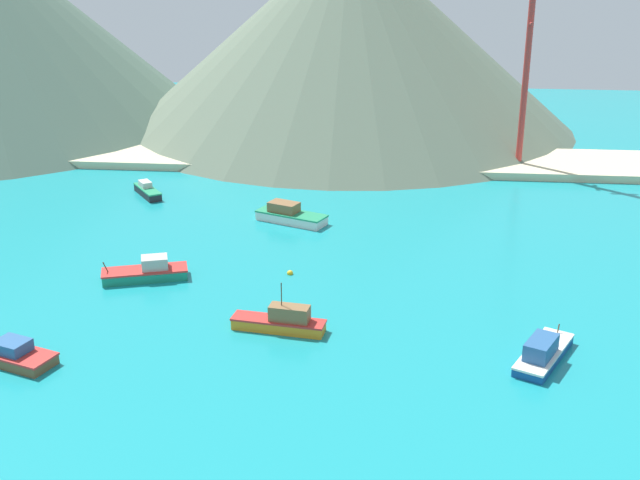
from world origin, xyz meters
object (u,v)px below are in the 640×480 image
fishing_boat_1 (290,215)px  fishing_boat_3 (282,321)px  fishing_boat_8 (147,191)px  fishing_boat_2 (147,272)px  fishing_boat_6 (5,352)px  buoy_0 (290,273)px  radio_tower (528,51)px  fishing_boat_5 (543,352)px

fishing_boat_1 → fishing_boat_3: bearing=-83.7°
fishing_boat_8 → fishing_boat_1: bearing=-23.0°
fishing_boat_2 → fishing_boat_6: bearing=-110.9°
buoy_0 → radio_tower: radio_tower is taller
fishing_boat_1 → fishing_boat_2: (-12.99, -20.29, -0.08)m
fishing_boat_1 → fishing_boat_6: 44.00m
radio_tower → fishing_boat_3: bearing=-116.3°
fishing_boat_6 → fishing_boat_8: bearing=92.1°
fishing_boat_3 → fishing_boat_5: fishing_boat_3 is taller
fishing_boat_8 → buoy_0: 36.14m
fishing_boat_6 → buoy_0: fishing_boat_6 is taller
buoy_0 → radio_tower: 58.34m
fishing_boat_3 → buoy_0: size_ratio=13.60×
fishing_boat_3 → radio_tower: size_ratio=0.25×
fishing_boat_6 → radio_tower: 87.96m
fishing_boat_1 → radio_tower: 47.14m
fishing_boat_1 → fishing_boat_3: (3.41, -31.05, 0.03)m
buoy_0 → radio_tower: (30.57, 46.07, 18.62)m
fishing_boat_1 → radio_tower: bearing=41.0°
fishing_boat_1 → fishing_boat_6: size_ratio=0.92×
fishing_boat_8 → radio_tower: size_ratio=0.19×
radio_tower → buoy_0: bearing=-123.6°
buoy_0 → fishing_boat_1: bearing=97.7°
fishing_boat_3 → radio_tower: (29.53, 59.70, 17.77)m
fishing_boat_1 → fishing_boat_2: size_ratio=1.03×
fishing_boat_1 → fishing_boat_2: bearing=-122.6°
fishing_boat_5 → buoy_0: 30.22m
fishing_boat_5 → fishing_boat_6: size_ratio=0.87×
fishing_boat_3 → fishing_boat_2: bearing=146.7°
fishing_boat_2 → fishing_boat_3: 19.62m
fishing_boat_6 → radio_tower: bearing=51.9°
fishing_boat_3 → buoy_0: bearing=94.4°
fishing_boat_1 → fishing_boat_2: 24.09m
fishing_boat_3 → fishing_boat_6: size_ratio=0.86×
fishing_boat_5 → radio_tower: (5.80, 63.36, 17.83)m
fishing_boat_6 → fishing_boat_8: fishing_boat_6 is taller
fishing_boat_1 → fishing_boat_5: bearing=-52.0°
fishing_boat_1 → fishing_boat_5: (27.14, -34.70, -0.04)m
fishing_boat_5 → buoy_0: bearing=145.1°
buoy_0 → fishing_boat_6: bearing=-136.1°
fishing_boat_3 → fishing_boat_5: bearing=-8.8°
fishing_boat_2 → fishing_boat_6: fishing_boat_2 is taller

